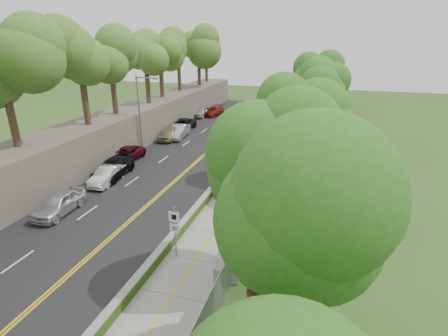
% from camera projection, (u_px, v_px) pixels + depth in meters
% --- Properties ---
extents(ground, '(140.00, 140.00, 0.00)m').
position_uv_depth(ground, '(181.00, 228.00, 22.81)').
color(ground, '#33511E').
rests_on(ground, ground).
extents(road, '(11.20, 66.00, 0.04)m').
position_uv_depth(road, '(191.00, 152.00, 37.70)').
color(road, black).
rests_on(road, ground).
extents(sidewalk, '(4.20, 66.00, 0.05)m').
position_uv_depth(sidewalk, '(263.00, 160.00, 35.52)').
color(sidewalk, gray).
rests_on(sidewalk, ground).
extents(jersey_barrier, '(0.42, 66.00, 0.60)m').
position_uv_depth(jersey_barrier, '(242.00, 155.00, 36.05)').
color(jersey_barrier, '#79DE1F').
rests_on(jersey_barrier, ground).
extents(rock_embankment, '(5.00, 66.00, 4.00)m').
position_uv_depth(rock_embankment, '(123.00, 129.00, 39.22)').
color(rock_embankment, '#595147').
rests_on(rock_embankment, ground).
extents(chainlink_fence, '(0.04, 66.00, 2.00)m').
position_uv_depth(chainlink_fence, '(285.00, 152.00, 34.59)').
color(chainlink_fence, slate).
rests_on(chainlink_fence, ground).
extents(trees_embankment, '(6.40, 66.00, 13.00)m').
position_uv_depth(trees_embankment, '(119.00, 49.00, 36.08)').
color(trees_embankment, '#55842E').
rests_on(trees_embankment, rock_embankment).
extents(trees_fenceside, '(7.00, 66.00, 14.00)m').
position_uv_depth(trees_fenceside, '(314.00, 92.00, 31.83)').
color(trees_fenceside, '#377822').
rests_on(trees_fenceside, ground).
extents(streetlight, '(2.52, 0.22, 8.00)m').
position_uv_depth(streetlight, '(141.00, 109.00, 36.56)').
color(streetlight, gray).
rests_on(streetlight, ground).
extents(signpost, '(0.62, 0.09, 3.10)m').
position_uv_depth(signpost, '(175.00, 227.00, 19.13)').
color(signpost, gray).
rests_on(signpost, sidewalk).
extents(construction_barrel, '(0.55, 0.55, 0.91)m').
position_uv_depth(construction_barrel, '(283.00, 129.00, 45.06)').
color(construction_barrel, '#FA5725').
rests_on(construction_barrel, sidewalk).
extents(concrete_block, '(1.44, 1.21, 0.84)m').
position_uv_depth(concrete_block, '(226.00, 272.00, 17.88)').
color(concrete_block, gray).
rests_on(concrete_block, sidewalk).
extents(car_0, '(2.01, 4.52, 1.51)m').
position_uv_depth(car_0, '(59.00, 203.00, 24.49)').
color(car_0, silver).
rests_on(car_0, road).
extents(car_1, '(1.78, 4.32, 1.39)m').
position_uv_depth(car_1, '(107.00, 175.00, 29.63)').
color(car_1, white).
rests_on(car_1, road).
extents(car_2, '(2.40, 5.03, 1.38)m').
position_uv_depth(car_2, '(124.00, 155.00, 34.73)').
color(car_2, '#5C0A18').
rests_on(car_2, road).
extents(car_3, '(2.66, 5.55, 1.56)m').
position_uv_depth(car_3, '(113.00, 168.00, 30.92)').
color(car_3, black).
rests_on(car_3, road).
extents(car_4, '(1.99, 4.69, 1.58)m').
position_uv_depth(car_4, '(170.00, 133.00, 42.18)').
color(car_4, tan).
rests_on(car_4, road).
extents(car_5, '(2.14, 4.93, 1.58)m').
position_uv_depth(car_5, '(179.00, 131.00, 42.87)').
color(car_5, '#9A9CA1').
rests_on(car_5, road).
extents(car_6, '(2.47, 5.28, 1.46)m').
position_uv_depth(car_6, '(182.00, 125.00, 46.39)').
color(car_6, black).
rests_on(car_6, road).
extents(car_7, '(2.32, 4.87, 1.37)m').
position_uv_depth(car_7, '(214.00, 111.00, 55.09)').
color(car_7, maroon).
rests_on(car_7, road).
extents(car_8, '(2.18, 4.71, 1.56)m').
position_uv_depth(car_8, '(202.00, 111.00, 54.30)').
color(car_8, silver).
rests_on(car_8, road).
extents(painter_0, '(0.81, 1.01, 1.79)m').
position_uv_depth(painter_0, '(218.00, 187.00, 26.80)').
color(painter_0, '#BC8817').
rests_on(painter_0, sidewalk).
extents(painter_1, '(0.52, 0.67, 1.63)m').
position_uv_depth(painter_1, '(222.00, 183.00, 27.72)').
color(painter_1, silver).
rests_on(painter_1, sidewalk).
extents(painter_2, '(1.00, 1.11, 1.85)m').
position_uv_depth(painter_2, '(240.00, 167.00, 30.78)').
color(painter_2, '#242228').
rests_on(painter_2, sidewalk).
extents(painter_3, '(0.88, 1.27, 1.79)m').
position_uv_depth(painter_3, '(229.00, 171.00, 29.95)').
color(painter_3, brown).
rests_on(painter_3, sidewalk).
extents(person_far, '(1.15, 0.81, 1.81)m').
position_uv_depth(person_far, '(283.00, 127.00, 44.38)').
color(person_far, black).
rests_on(person_far, sidewalk).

